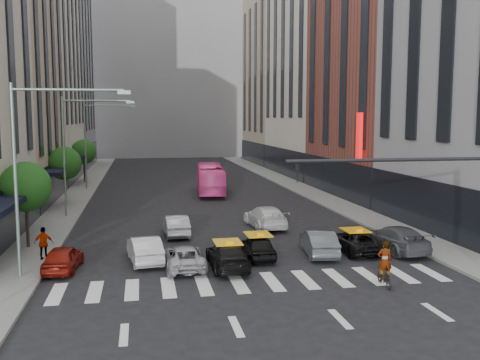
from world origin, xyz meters
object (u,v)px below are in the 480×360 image
car_red (63,258)px  taxi_left (228,255)px  streetlamp_near (36,154)px  bus (210,179)px  streetlamp_far (94,134)px  motorcycle (384,277)px  streetlamp_mid (77,140)px  taxi_center (258,246)px  pedestrian_far (44,243)px  car_white_front (145,249)px

car_red → taxi_left: (8.11, -1.06, 0.02)m
streetlamp_near → bus: size_ratio=0.86×
streetlamp_far → taxi_left: (8.95, -31.92, -5.24)m
car_red → motorcycle: 15.51m
streetlamp_mid → bus: (11.59, 11.15, -4.44)m
car_red → streetlamp_near: bearing=58.6°
taxi_left → motorcycle: 7.71m
taxi_center → bus: bearing=-89.9°
streetlamp_near → taxi_left: streetlamp_near is taller
pedestrian_far → streetlamp_mid: bearing=-87.7°
streetlamp_mid → car_red: size_ratio=2.38×
bus → pedestrian_far: size_ratio=6.06×
pedestrian_far → car_white_front: bearing=174.5°
taxi_left → streetlamp_far: bearing=-74.0°
car_red → pedestrian_far: (-1.20, 1.77, 0.37)m
pedestrian_far → streetlamp_near: bearing=100.9°
taxi_center → motorcycle: (4.55, -5.80, -0.21)m
streetlamp_near → pedestrian_far: streetlamp_near is taller
taxi_left → pedestrian_far: pedestrian_far is taller
streetlamp_mid → motorcycle: streetlamp_mid is taller
streetlamp_far → car_red: (0.84, -30.86, -5.26)m
streetlamp_near → car_white_front: size_ratio=2.12×
streetlamp_far → car_white_front: size_ratio=2.12×
taxi_center → streetlamp_far: bearing=-68.5°
streetlamp_far → taxi_center: bearing=-70.2°
car_red → taxi_center: 10.06m
car_white_front → bus: size_ratio=0.40×
car_red → taxi_center: taxi_center is taller
taxi_center → car_white_front: bearing=-1.5°
streetlamp_near → motorcycle: (15.44, -4.09, -5.48)m
car_red → motorcycle: car_red is taller
pedestrian_far → taxi_left: bearing=167.0°
taxi_center → pedestrian_far: 11.32m
streetlamp_far → taxi_left: bearing=-74.3°
motorcycle → streetlamp_near: bearing=-10.7°
taxi_center → pedestrian_far: (-11.25, 1.20, 0.37)m
streetlamp_mid → streetlamp_far: 16.00m
car_white_front → bus: bus is taller
streetlamp_far → car_red: streetlamp_far is taller
car_red → car_white_front: bearing=-162.2°
streetlamp_near → streetlamp_mid: size_ratio=1.00×
car_red → car_white_front: size_ratio=0.89×
car_white_front → bus: (6.74, 25.10, 0.76)m
streetlamp_near → car_red: size_ratio=2.38×
streetlamp_near → streetlamp_mid: 16.00m
streetlamp_mid → pedestrian_far: (-0.36, -13.08, -4.89)m
taxi_left → bus: (2.63, 27.07, 0.80)m
car_white_front → taxi_center: car_white_front is taller
taxi_center → bus: 25.46m
bus → streetlamp_near: bearing=71.8°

